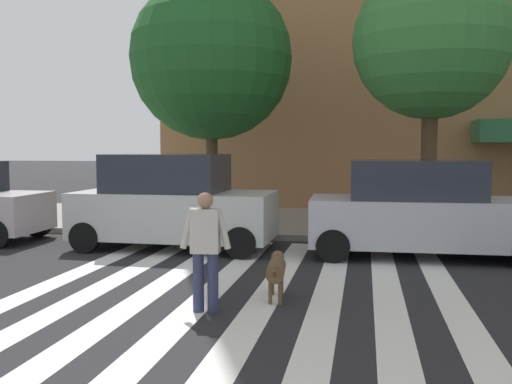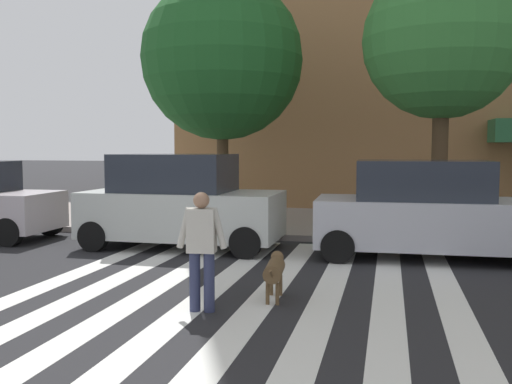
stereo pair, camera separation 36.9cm
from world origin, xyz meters
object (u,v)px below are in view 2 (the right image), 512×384
Objects in this scene: street_tree_nearest at (222,59)px; street_tree_middle at (443,40)px; parked_car_third_in_line at (428,211)px; dog_on_leash at (275,269)px; pedestrian_dog_walker at (202,244)px; parked_car_behind_first at (180,203)px.

street_tree_nearest reaches higher than street_tree_middle.
parked_car_third_in_line is 4.08× the size of dog_on_leash.
parked_car_third_in_line is at bearing -99.02° from street_tree_middle.
street_tree_middle is (0.40, 2.51, 3.83)m from parked_car_third_in_line.
street_tree_nearest is 6.02× the size of dog_on_leash.
street_tree_nearest is at bearing 112.33° from dog_on_leash.
pedestrian_dog_walker is at bearing -117.19° from street_tree_middle.
street_tree_middle is 8.85m from pedestrian_dog_walker.
street_tree_middle reaches higher than pedestrian_dog_walker.
street_tree_middle is (5.79, -1.04, 0.08)m from street_tree_nearest.
parked_car_third_in_line is 7.47m from street_tree_nearest.
parked_car_third_in_line is 5.61m from pedestrian_dog_walker.
dog_on_leash is at bearing 45.20° from pedestrian_dog_walker.
parked_car_behind_first is at bearing 179.98° from parked_car_third_in_line.
parked_car_behind_first is 0.67× the size of street_tree_middle.
street_tree_middle is at bearing 23.72° from parked_car_behind_first.
pedestrian_dog_walker is at bearing -125.32° from parked_car_third_in_line.
pedestrian_dog_walker is at bearing -134.80° from dog_on_leash.
street_tree_nearest is at bearing 91.23° from parked_car_behind_first.
parked_car_behind_first is 0.64× the size of street_tree_nearest.
pedestrian_dog_walker is (-3.64, -7.09, -3.86)m from street_tree_middle.
dog_on_leash is (0.84, 0.85, -0.48)m from pedestrian_dog_walker.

